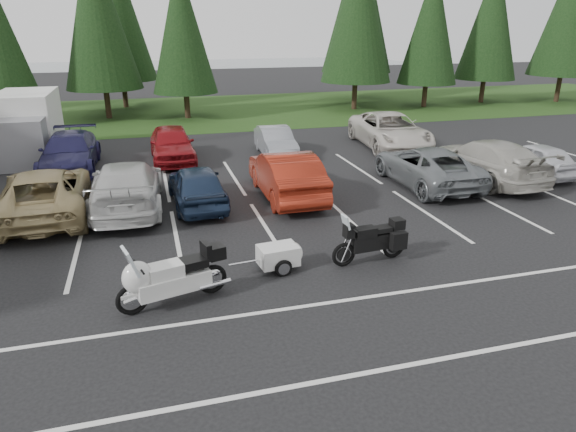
% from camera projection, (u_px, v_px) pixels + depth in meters
% --- Properties ---
extents(ground, '(120.00, 120.00, 0.00)m').
position_uv_depth(ground, '(259.00, 246.00, 14.42)').
color(ground, black).
rests_on(ground, ground).
extents(grass_strip, '(80.00, 16.00, 0.01)m').
position_uv_depth(grass_strip, '(185.00, 112.00, 36.05)').
color(grass_strip, '#1D3B12').
rests_on(grass_strip, ground).
extents(lake_water, '(70.00, 50.00, 0.02)m').
position_uv_depth(lake_water, '(195.00, 73.00, 65.00)').
color(lake_water, slate).
rests_on(lake_water, ground).
extents(box_truck, '(2.40, 5.60, 2.90)m').
position_uv_depth(box_truck, '(25.00, 127.00, 23.16)').
color(box_truck, silver).
rests_on(box_truck, ground).
extents(stall_markings, '(32.00, 16.00, 0.01)m').
position_uv_depth(stall_markings, '(245.00, 221.00, 16.22)').
color(stall_markings, silver).
rests_on(stall_markings, ground).
extents(conifer_4, '(4.80, 4.80, 11.17)m').
position_uv_depth(conifer_4, '(96.00, 12.00, 31.50)').
color(conifer_4, '#332316').
rests_on(conifer_4, ground).
extents(conifer_5, '(4.14, 4.14, 9.63)m').
position_uv_depth(conifer_5, '(182.00, 27.00, 31.90)').
color(conifer_5, '#332316').
rests_on(conifer_5, ground).
extents(conifer_6, '(4.93, 4.93, 11.48)m').
position_uv_depth(conifer_6, '(358.00, 10.00, 34.99)').
color(conifer_6, '#332316').
rests_on(conifer_6, ground).
extents(conifer_7, '(4.27, 4.27, 9.94)m').
position_uv_depth(conifer_7, '(431.00, 24.00, 36.42)').
color(conifer_7, '#332316').
rests_on(conifer_7, ground).
extents(conifer_8, '(4.53, 4.53, 10.56)m').
position_uv_depth(conifer_8, '(492.00, 19.00, 38.40)').
color(conifer_8, '#332316').
rests_on(conifer_8, ground).
extents(conifer_9, '(5.19, 5.19, 12.10)m').
position_uv_depth(conifer_9, '(573.00, 6.00, 38.42)').
color(conifer_9, '#332316').
rests_on(conifer_9, ground).
extents(conifer_back_b, '(4.97, 4.97, 11.58)m').
position_uv_depth(conifer_back_b, '(116.00, 9.00, 35.81)').
color(conifer_back_b, '#332316').
rests_on(conifer_back_b, ground).
extents(conifer_back_c, '(5.50, 5.50, 12.81)m').
position_uv_depth(conifer_back_c, '(359.00, 1.00, 39.46)').
color(conifer_back_c, '#332316').
rests_on(conifer_back_c, ground).
extents(car_near_2, '(2.88, 5.77, 1.57)m').
position_uv_depth(car_near_2, '(45.00, 193.00, 16.37)').
color(car_near_2, '#9D895B').
rests_on(car_near_2, ground).
extents(car_near_3, '(2.47, 5.63, 1.61)m').
position_uv_depth(car_near_3, '(127.00, 186.00, 17.02)').
color(car_near_3, silver).
rests_on(car_near_3, ground).
extents(car_near_4, '(1.86, 4.26, 1.43)m').
position_uv_depth(car_near_4, '(197.00, 185.00, 17.37)').
color(car_near_4, '#1B2943').
rests_on(car_near_4, ground).
extents(car_near_5, '(1.79, 5.07, 1.67)m').
position_uv_depth(car_near_5, '(286.00, 174.00, 18.20)').
color(car_near_5, maroon).
rests_on(car_near_5, ground).
extents(car_near_6, '(2.51, 5.37, 1.49)m').
position_uv_depth(car_near_6, '(426.00, 166.00, 19.61)').
color(car_near_6, slate).
rests_on(car_near_6, ground).
extents(car_near_7, '(2.61, 5.74, 1.63)m').
position_uv_depth(car_near_7, '(486.00, 160.00, 20.17)').
color(car_near_7, '#AEAA9F').
rests_on(car_near_7, ground).
extents(car_near_8, '(1.63, 3.92, 1.33)m').
position_uv_depth(car_near_8, '(536.00, 158.00, 21.03)').
color(car_near_8, silver).
rests_on(car_near_8, ground).
extents(car_far_1, '(2.27, 5.36, 1.54)m').
position_uv_depth(car_far_1, '(70.00, 152.00, 21.55)').
color(car_far_1, '#1D1B44').
rests_on(car_far_1, ground).
extents(car_far_2, '(1.91, 4.64, 1.57)m').
position_uv_depth(car_far_2, '(172.00, 144.00, 23.03)').
color(car_far_2, maroon).
rests_on(car_far_2, ground).
extents(car_far_3, '(1.54, 4.06, 1.32)m').
position_uv_depth(car_far_3, '(276.00, 142.00, 24.02)').
color(car_far_3, gray).
rests_on(car_far_3, ground).
extents(car_far_4, '(3.29, 6.25, 1.68)m').
position_uv_depth(car_far_4, '(390.00, 131.00, 25.61)').
color(car_far_4, beige).
rests_on(car_far_4, ground).
extents(touring_motorcycle, '(2.93, 1.57, 1.55)m').
position_uv_depth(touring_motorcycle, '(172.00, 272.00, 11.19)').
color(touring_motorcycle, silver).
rests_on(touring_motorcycle, ground).
extents(cargo_trailer, '(1.50, 0.95, 0.66)m').
position_uv_depth(cargo_trailer, '(278.00, 258.00, 12.92)').
color(cargo_trailer, silver).
rests_on(cargo_trailer, ground).
extents(adventure_motorcycle, '(2.40, 1.02, 1.42)m').
position_uv_depth(adventure_motorcycle, '(370.00, 237.00, 13.20)').
color(adventure_motorcycle, black).
rests_on(adventure_motorcycle, ground).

